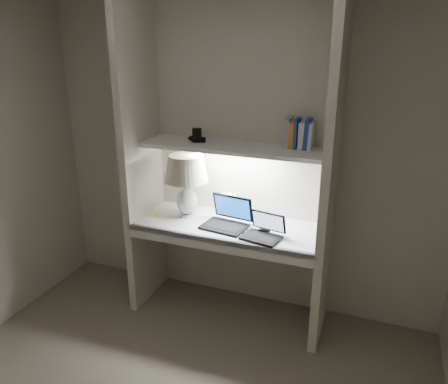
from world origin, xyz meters
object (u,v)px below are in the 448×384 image
at_px(table_lamp, 186,176).
at_px(laptop_netbook, 264,232).
at_px(book_row, 299,134).
at_px(speaker, 229,203).
at_px(laptop_main, 227,219).

bearing_deg(table_lamp, laptop_netbook, -13.39).
bearing_deg(table_lamp, book_row, 10.57).
relative_size(laptop_netbook, speaker, 1.92).
relative_size(table_lamp, laptop_netbook, 1.64).
distance_m(table_lamp, laptop_netbook, 0.75).
bearing_deg(laptop_main, table_lamp, 178.31).
height_order(laptop_main, book_row, book_row).
bearing_deg(speaker, table_lamp, -158.71).
height_order(laptop_netbook, book_row, book_row).
distance_m(laptop_main, speaker, 0.26).
height_order(speaker, book_row, book_row).
relative_size(table_lamp, laptop_main, 1.37).
height_order(table_lamp, speaker, table_lamp).
xyz_separation_m(table_lamp, laptop_main, (0.36, -0.06, -0.29)).
xyz_separation_m(laptop_main, book_row, (0.46, 0.22, 0.65)).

